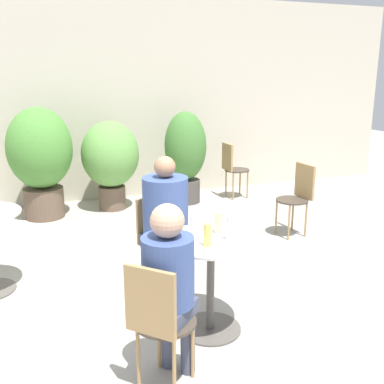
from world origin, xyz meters
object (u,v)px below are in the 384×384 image
at_px(cafe_table_near, 211,267).
at_px(beer_glass_0, 230,229).
at_px(seated_person_0, 167,217).
at_px(beer_glass_1, 219,223).
at_px(bistro_chair_0, 159,236).
at_px(bistro_chair_1, 158,316).
at_px(bistro_chair_3, 298,193).
at_px(beer_glass_2, 195,226).
at_px(bistro_chair_4, 232,165).
at_px(seated_person_1, 169,278).
at_px(potted_plant_2, 185,153).
at_px(potted_plant_0, 40,155).
at_px(beer_glass_3, 207,235).
at_px(potted_plant_1, 110,158).

relative_size(cafe_table_near, beer_glass_0, 4.21).
bearing_deg(seated_person_0, beer_glass_0, -82.37).
bearing_deg(beer_glass_1, seated_person_0, 116.42).
distance_m(bistro_chair_0, bistro_chair_1, 1.33).
distance_m(bistro_chair_1, bistro_chair_3, 3.14).
distance_m(beer_glass_1, beer_glass_2, 0.19).
relative_size(bistro_chair_4, seated_person_0, 0.69).
xyz_separation_m(bistro_chair_4, seated_person_1, (-2.18, -3.77, 0.18)).
height_order(bistro_chair_4, potted_plant_2, potted_plant_2).
xyz_separation_m(beer_glass_0, potted_plant_0, (-1.17, 3.39, 0.02)).
relative_size(bistro_chair_0, beer_glass_0, 4.89).
height_order(cafe_table_near, bistro_chair_0, bistro_chair_0).
distance_m(beer_glass_3, potted_plant_1, 3.50).
distance_m(seated_person_1, potted_plant_1, 3.83).
relative_size(beer_glass_2, potted_plant_0, 0.10).
height_order(beer_glass_3, potted_plant_1, potted_plant_1).
height_order(cafe_table_near, potted_plant_0, potted_plant_0).
distance_m(seated_person_1, beer_glass_3, 0.51).
bearing_deg(beer_glass_1, bistro_chair_0, 113.97).
distance_m(beer_glass_3, potted_plant_2, 3.63).
distance_m(cafe_table_near, bistro_chair_3, 2.38).
bearing_deg(beer_glass_3, potted_plant_1, 90.87).
bearing_deg(bistro_chair_3, potted_plant_1, -139.22).
xyz_separation_m(bistro_chair_0, seated_person_0, (0.03, -0.14, 0.21)).
height_order(bistro_chair_1, potted_plant_0, potted_plant_0).
xyz_separation_m(cafe_table_near, seated_person_1, (-0.45, -0.43, 0.19)).
relative_size(bistro_chair_3, potted_plant_1, 0.68).
height_order(seated_person_1, beer_glass_1, seated_person_1).
relative_size(bistro_chair_3, beer_glass_1, 5.14).
bearing_deg(potted_plant_0, bistro_chair_3, -31.51).
distance_m(bistro_chair_4, beer_glass_3, 3.90).
bearing_deg(beer_glass_2, beer_glass_0, -41.74).
bearing_deg(seated_person_1, bistro_chair_0, -56.67).
bearing_deg(bistro_chair_1, potted_plant_1, -50.13).
relative_size(bistro_chair_1, potted_plant_0, 0.58).
xyz_separation_m(cafe_table_near, bistro_chair_3, (1.77, 1.58, 0.00)).
bearing_deg(potted_plant_1, bistro_chair_3, -43.48).
bearing_deg(bistro_chair_4, bistro_chair_0, 142.02).
height_order(bistro_chair_0, seated_person_0, seated_person_0).
bearing_deg(potted_plant_1, bistro_chair_0, -91.21).
relative_size(cafe_table_near, beer_glass_2, 4.88).
height_order(bistro_chair_3, seated_person_1, seated_person_1).
height_order(beer_glass_0, beer_glass_3, beer_glass_0).
relative_size(bistro_chair_1, potted_plant_1, 0.68).
relative_size(cafe_table_near, potted_plant_2, 0.54).
height_order(seated_person_1, potted_plant_2, potted_plant_2).
relative_size(seated_person_1, beer_glass_2, 7.76).
bearing_deg(seated_person_0, bistro_chair_4, 41.49).
bearing_deg(bistro_chair_1, potted_plant_2, -65.43).
xyz_separation_m(bistro_chair_3, beer_glass_1, (-1.67, -1.49, 0.30)).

